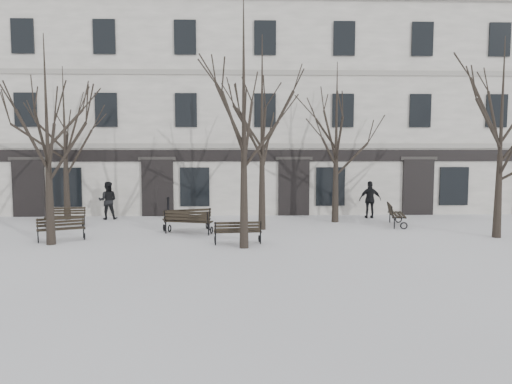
{
  "coord_description": "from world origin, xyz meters",
  "views": [
    {
      "loc": [
        0.66,
        -17.65,
        3.6
      ],
      "look_at": [
        1.37,
        3.0,
        1.68
      ],
      "focal_mm": 35.0,
      "sensor_mm": 36.0,
      "label": 1
    }
  ],
  "objects_px": {
    "bench_4": "(187,219)",
    "tree_1": "(46,114)",
    "bench_3": "(65,216)",
    "tree_2": "(244,94)",
    "bench_2": "(238,231)",
    "tree_3": "(502,113)",
    "bench_1": "(188,221)",
    "bench_0": "(61,228)",
    "bench_5": "(395,214)"
  },
  "relations": [
    {
      "from": "tree_2",
      "to": "bench_1",
      "type": "distance_m",
      "value": 6.08
    },
    {
      "from": "bench_3",
      "to": "tree_1",
      "type": "bearing_deg",
      "value": -83.11
    },
    {
      "from": "tree_3",
      "to": "bench_3",
      "type": "relative_size",
      "value": 4.48
    },
    {
      "from": "tree_2",
      "to": "tree_3",
      "type": "xyz_separation_m",
      "value": [
        9.97,
        1.67,
        -0.54
      ]
    },
    {
      "from": "tree_1",
      "to": "tree_3",
      "type": "distance_m",
      "value": 17.04
    },
    {
      "from": "tree_3",
      "to": "bench_4",
      "type": "bearing_deg",
      "value": 171.44
    },
    {
      "from": "bench_2",
      "to": "bench_0",
      "type": "bearing_deg",
      "value": -13.5
    },
    {
      "from": "bench_1",
      "to": "bench_5",
      "type": "relative_size",
      "value": 0.98
    },
    {
      "from": "tree_3",
      "to": "bench_0",
      "type": "xyz_separation_m",
      "value": [
        -16.94,
        -0.02,
        -4.38
      ]
    },
    {
      "from": "tree_3",
      "to": "bench_1",
      "type": "xyz_separation_m",
      "value": [
        -12.23,
        1.19,
        -4.32
      ]
    },
    {
      "from": "tree_3",
      "to": "bench_5",
      "type": "xyz_separation_m",
      "value": [
        -3.1,
        3.0,
        -4.31
      ]
    },
    {
      "from": "tree_1",
      "to": "bench_4",
      "type": "distance_m",
      "value": 6.83
    },
    {
      "from": "tree_1",
      "to": "tree_3",
      "type": "relative_size",
      "value": 0.97
    },
    {
      "from": "tree_1",
      "to": "bench_4",
      "type": "height_order",
      "value": "tree_1"
    },
    {
      "from": "tree_2",
      "to": "bench_1",
      "type": "xyz_separation_m",
      "value": [
        -2.26,
        2.86,
        -4.86
      ]
    },
    {
      "from": "tree_1",
      "to": "bench_1",
      "type": "xyz_separation_m",
      "value": [
        4.79,
        2.02,
        -4.2
      ]
    },
    {
      "from": "bench_3",
      "to": "bench_4",
      "type": "xyz_separation_m",
      "value": [
        5.59,
        -1.5,
        0.08
      ]
    },
    {
      "from": "bench_2",
      "to": "bench_3",
      "type": "bearing_deg",
      "value": -34.72
    },
    {
      "from": "bench_0",
      "to": "bench_2",
      "type": "relative_size",
      "value": 1.01
    },
    {
      "from": "tree_2",
      "to": "bench_4",
      "type": "xyz_separation_m",
      "value": [
        -2.37,
        3.53,
        -4.85
      ]
    },
    {
      "from": "tree_2",
      "to": "tree_3",
      "type": "distance_m",
      "value": 10.12
    },
    {
      "from": "tree_2",
      "to": "bench_1",
      "type": "relative_size",
      "value": 4.22
    },
    {
      "from": "tree_1",
      "to": "bench_0",
      "type": "xyz_separation_m",
      "value": [
        0.09,
        0.81,
        -4.26
      ]
    },
    {
      "from": "tree_2",
      "to": "bench_4",
      "type": "height_order",
      "value": "tree_2"
    },
    {
      "from": "bench_5",
      "to": "bench_3",
      "type": "bearing_deg",
      "value": 99.81
    },
    {
      "from": "tree_3",
      "to": "bench_4",
      "type": "relative_size",
      "value": 3.76
    },
    {
      "from": "tree_2",
      "to": "bench_5",
      "type": "bearing_deg",
      "value": 34.21
    },
    {
      "from": "tree_2",
      "to": "bench_4",
      "type": "distance_m",
      "value": 6.45
    },
    {
      "from": "tree_3",
      "to": "tree_2",
      "type": "bearing_deg",
      "value": -170.5
    },
    {
      "from": "bench_0",
      "to": "bench_3",
      "type": "distance_m",
      "value": 3.53
    },
    {
      "from": "bench_0",
      "to": "bench_5",
      "type": "distance_m",
      "value": 14.16
    },
    {
      "from": "tree_2",
      "to": "bench_2",
      "type": "xyz_separation_m",
      "value": [
        -0.22,
        0.69,
        -4.91
      ]
    },
    {
      "from": "tree_1",
      "to": "bench_2",
      "type": "height_order",
      "value": "tree_1"
    },
    {
      "from": "bench_4",
      "to": "tree_1",
      "type": "bearing_deg",
      "value": 11.68
    },
    {
      "from": "bench_2",
      "to": "bench_4",
      "type": "height_order",
      "value": "bench_4"
    },
    {
      "from": "tree_1",
      "to": "bench_0",
      "type": "height_order",
      "value": "tree_1"
    },
    {
      "from": "tree_2",
      "to": "bench_1",
      "type": "height_order",
      "value": "tree_2"
    },
    {
      "from": "tree_2",
      "to": "tree_3",
      "type": "bearing_deg",
      "value": 9.5
    },
    {
      "from": "tree_3",
      "to": "bench_3",
      "type": "height_order",
      "value": "tree_3"
    },
    {
      "from": "tree_3",
      "to": "bench_2",
      "type": "xyz_separation_m",
      "value": [
        -10.19,
        -0.98,
        -4.38
      ]
    },
    {
      "from": "tree_3",
      "to": "bench_5",
      "type": "distance_m",
      "value": 6.1
    },
    {
      "from": "bench_1",
      "to": "bench_2",
      "type": "distance_m",
      "value": 2.98
    },
    {
      "from": "bench_3",
      "to": "bench_4",
      "type": "relative_size",
      "value": 0.84
    },
    {
      "from": "tree_2",
      "to": "bench_3",
      "type": "bearing_deg",
      "value": 147.71
    },
    {
      "from": "bench_1",
      "to": "bench_4",
      "type": "relative_size",
      "value": 0.99
    },
    {
      "from": "tree_1",
      "to": "bench_2",
      "type": "xyz_separation_m",
      "value": [
        6.83,
        -0.15,
        -4.25
      ]
    },
    {
      "from": "tree_2",
      "to": "bench_0",
      "type": "xyz_separation_m",
      "value": [
        -6.96,
        1.65,
        -4.92
      ]
    },
    {
      "from": "tree_2",
      "to": "bench_2",
      "type": "bearing_deg",
      "value": 107.86
    },
    {
      "from": "bench_0",
      "to": "bench_5",
      "type": "height_order",
      "value": "bench_5"
    },
    {
      "from": "bench_2",
      "to": "tree_1",
      "type": "bearing_deg",
      "value": -6.67
    }
  ]
}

